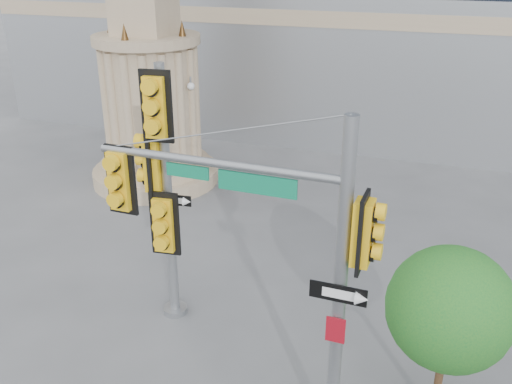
% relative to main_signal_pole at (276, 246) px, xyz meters
% --- Properties ---
extents(monument, '(4.40, 4.40, 16.60)m').
position_rel_main_signal_pole_xyz_m(monument, '(-7.26, 9.39, 1.98)').
color(monument, tan).
rests_on(monument, ground).
extents(main_signal_pole, '(4.44, 0.55, 5.72)m').
position_rel_main_signal_pole_xyz_m(main_signal_pole, '(0.00, 0.00, 0.00)').
color(main_signal_pole, slate).
rests_on(main_signal_pole, ground).
extents(secondary_signal_pole, '(1.01, 0.75, 5.71)m').
position_rel_main_signal_pole_xyz_m(secondary_signal_pole, '(-3.14, 2.26, -0.19)').
color(secondary_signal_pole, slate).
rests_on(secondary_signal_pole, ground).
extents(street_tree, '(2.16, 2.11, 3.36)m').
position_rel_main_signal_pole_xyz_m(street_tree, '(2.73, 1.05, -1.33)').
color(street_tree, tan).
rests_on(street_tree, ground).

